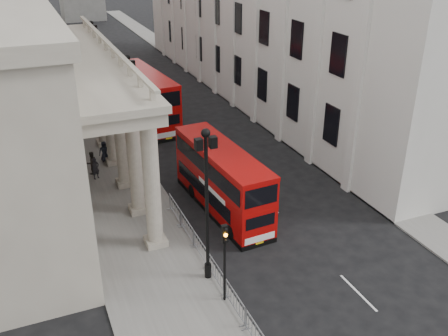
{
  "coord_description": "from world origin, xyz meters",
  "views": [
    {
      "loc": [
        -7.97,
        -15.84,
        16.62
      ],
      "look_at": [
        2.62,
        9.53,
        3.4
      ],
      "focal_mm": 40.0,
      "sensor_mm": 36.0,
      "label": 1
    }
  ],
  "objects_px": {
    "bus_far": "(145,97)",
    "lamp_post_north": "(95,56)",
    "pedestrian_c": "(104,151)",
    "pedestrian_b": "(92,163)",
    "traffic_light": "(225,249)",
    "lamp_post_south": "(207,197)",
    "pedestrian_a": "(96,168)",
    "bus_near": "(222,179)",
    "lamp_post_mid": "(131,101)"
  },
  "relations": [
    {
      "from": "lamp_post_south",
      "to": "lamp_post_north",
      "type": "height_order",
      "value": "same"
    },
    {
      "from": "lamp_post_mid",
      "to": "pedestrian_a",
      "type": "xyz_separation_m",
      "value": [
        -3.43,
        -2.19,
        -3.98
      ]
    },
    {
      "from": "bus_far",
      "to": "pedestrian_b",
      "type": "distance_m",
      "value": 11.7
    },
    {
      "from": "lamp_post_mid",
      "to": "traffic_light",
      "type": "distance_m",
      "value": 18.11
    },
    {
      "from": "lamp_post_south",
      "to": "lamp_post_north",
      "type": "distance_m",
      "value": 32.0
    },
    {
      "from": "traffic_light",
      "to": "pedestrian_a",
      "type": "relative_size",
      "value": 2.65
    },
    {
      "from": "lamp_post_north",
      "to": "bus_near",
      "type": "xyz_separation_m",
      "value": [
        3.44,
        -25.59,
        -2.69
      ]
    },
    {
      "from": "bus_far",
      "to": "pedestrian_c",
      "type": "xyz_separation_m",
      "value": [
        -5.38,
        -7.64,
        -1.57
      ]
    },
    {
      "from": "lamp_post_north",
      "to": "traffic_light",
      "type": "height_order",
      "value": "lamp_post_north"
    },
    {
      "from": "lamp_post_mid",
      "to": "bus_far",
      "type": "distance_m",
      "value": 9.12
    },
    {
      "from": "bus_near",
      "to": "bus_far",
      "type": "distance_m",
      "value": 17.83
    },
    {
      "from": "lamp_post_south",
      "to": "pedestrian_c",
      "type": "relative_size",
      "value": 5.02
    },
    {
      "from": "lamp_post_north",
      "to": "pedestrian_c",
      "type": "relative_size",
      "value": 5.02
    },
    {
      "from": "pedestrian_a",
      "to": "pedestrian_c",
      "type": "xyz_separation_m",
      "value": [
        1.14,
        2.78,
        0.02
      ]
    },
    {
      "from": "pedestrian_c",
      "to": "pedestrian_a",
      "type": "bearing_deg",
      "value": -99.66
    },
    {
      "from": "traffic_light",
      "to": "pedestrian_b",
      "type": "xyz_separation_m",
      "value": [
        -3.66,
        16.75,
        -2.11
      ]
    },
    {
      "from": "traffic_light",
      "to": "pedestrian_c",
      "type": "xyz_separation_m",
      "value": [
        -2.39,
        18.61,
        -2.16
      ]
    },
    {
      "from": "lamp_post_south",
      "to": "pedestrian_a",
      "type": "xyz_separation_m",
      "value": [
        -3.43,
        13.81,
        -3.98
      ]
    },
    {
      "from": "bus_far",
      "to": "pedestrian_c",
      "type": "relative_size",
      "value": 6.85
    },
    {
      "from": "bus_near",
      "to": "pedestrian_b",
      "type": "relative_size",
      "value": 5.72
    },
    {
      "from": "pedestrian_c",
      "to": "bus_near",
      "type": "bearing_deg",
      "value": -47.96
    },
    {
      "from": "lamp_post_mid",
      "to": "bus_near",
      "type": "distance_m",
      "value": 10.53
    },
    {
      "from": "lamp_post_south",
      "to": "pedestrian_c",
      "type": "height_order",
      "value": "lamp_post_south"
    },
    {
      "from": "traffic_light",
      "to": "pedestrian_b",
      "type": "distance_m",
      "value": 17.28
    },
    {
      "from": "lamp_post_south",
      "to": "traffic_light",
      "type": "height_order",
      "value": "lamp_post_south"
    },
    {
      "from": "lamp_post_north",
      "to": "bus_far",
      "type": "relative_size",
      "value": 0.73
    },
    {
      "from": "bus_far",
      "to": "lamp_post_north",
      "type": "bearing_deg",
      "value": 106.67
    },
    {
      "from": "lamp_post_mid",
      "to": "pedestrian_a",
      "type": "height_order",
      "value": "lamp_post_mid"
    },
    {
      "from": "bus_near",
      "to": "pedestrian_b",
      "type": "bearing_deg",
      "value": 126.18
    },
    {
      "from": "pedestrian_c",
      "to": "pedestrian_b",
      "type": "bearing_deg",
      "value": -111.63
    },
    {
      "from": "pedestrian_c",
      "to": "traffic_light",
      "type": "bearing_deg",
      "value": -69.99
    },
    {
      "from": "bus_near",
      "to": "bus_far",
      "type": "height_order",
      "value": "bus_far"
    },
    {
      "from": "lamp_post_mid",
      "to": "lamp_post_north",
      "type": "relative_size",
      "value": 1.0
    },
    {
      "from": "lamp_post_mid",
      "to": "bus_near",
      "type": "xyz_separation_m",
      "value": [
        3.44,
        -9.59,
        -2.69
      ]
    },
    {
      "from": "lamp_post_north",
      "to": "bus_far",
      "type": "xyz_separation_m",
      "value": [
        3.09,
        -7.76,
        -2.39
      ]
    },
    {
      "from": "lamp_post_south",
      "to": "lamp_post_mid",
      "type": "bearing_deg",
      "value": 90.0
    },
    {
      "from": "traffic_light",
      "to": "pedestrian_c",
      "type": "distance_m",
      "value": 18.89
    },
    {
      "from": "pedestrian_a",
      "to": "pedestrian_b",
      "type": "relative_size",
      "value": 0.93
    },
    {
      "from": "pedestrian_b",
      "to": "pedestrian_c",
      "type": "relative_size",
      "value": 1.05
    },
    {
      "from": "pedestrian_a",
      "to": "pedestrian_b",
      "type": "height_order",
      "value": "pedestrian_b"
    },
    {
      "from": "lamp_post_south",
      "to": "pedestrian_c",
      "type": "distance_m",
      "value": 17.21
    },
    {
      "from": "lamp_post_south",
      "to": "pedestrian_a",
      "type": "relative_size",
      "value": 5.13
    },
    {
      "from": "traffic_light",
      "to": "bus_far",
      "type": "xyz_separation_m",
      "value": [
        2.99,
        26.26,
        -0.59
      ]
    },
    {
      "from": "pedestrian_a",
      "to": "lamp_post_south",
      "type": "bearing_deg",
      "value": -101.87
    },
    {
      "from": "traffic_light",
      "to": "pedestrian_c",
      "type": "bearing_deg",
      "value": 97.31
    },
    {
      "from": "lamp_post_mid",
      "to": "pedestrian_b",
      "type": "xyz_separation_m",
      "value": [
        -3.56,
        -1.26,
        -3.92
      ]
    },
    {
      "from": "pedestrian_a",
      "to": "pedestrian_c",
      "type": "relative_size",
      "value": 0.98
    },
    {
      "from": "lamp_post_south",
      "to": "pedestrian_b",
      "type": "relative_size",
      "value": 4.76
    },
    {
      "from": "bus_near",
      "to": "pedestrian_a",
      "type": "distance_m",
      "value": 10.18
    },
    {
      "from": "traffic_light",
      "to": "pedestrian_c",
      "type": "height_order",
      "value": "traffic_light"
    }
  ]
}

